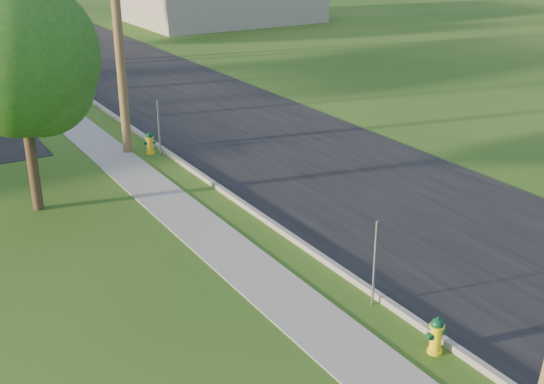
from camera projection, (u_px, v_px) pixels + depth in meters
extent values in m
cube|color=black|center=(360.00, 185.00, 21.56)|extent=(8.00, 120.00, 0.02)
cube|color=gray|center=(251.00, 209.00, 19.59)|extent=(0.15, 120.00, 0.15)
cube|color=gray|center=(196.00, 224.00, 18.77)|extent=(1.50, 120.00, 0.03)
cylinder|color=brown|center=(116.00, 13.00, 22.79)|extent=(0.32, 0.32, 9.80)
cube|color=gray|center=(375.00, 264.00, 14.54)|extent=(0.05, 0.04, 2.00)
cube|color=gray|center=(159.00, 129.00, 23.87)|extent=(0.05, 0.04, 2.00)
cube|color=gray|center=(62.00, 68.00, 33.52)|extent=(0.05, 0.04, 2.00)
cylinder|color=#3D2D1C|center=(31.00, 153.00, 19.18)|extent=(0.30, 0.30, 3.40)
sphere|color=#22511D|center=(18.00, 57.00, 18.16)|extent=(4.35, 4.35, 4.35)
sphere|color=#22511D|center=(39.00, 82.00, 18.37)|extent=(2.99, 2.99, 2.99)
cylinder|color=yellow|center=(435.00, 351.00, 13.25)|extent=(0.30, 0.30, 0.06)
cylinder|color=yellow|center=(436.00, 338.00, 13.14)|extent=(0.23, 0.23, 0.64)
cylinder|color=yellow|center=(437.00, 326.00, 13.04)|extent=(0.30, 0.30, 0.04)
sphere|color=#0A3C20|center=(437.00, 324.00, 13.03)|extent=(0.24, 0.24, 0.24)
cylinder|color=#0A3C20|center=(438.00, 319.00, 12.98)|extent=(0.05, 0.05, 0.06)
cylinder|color=#0A3C20|center=(441.00, 339.00, 12.99)|extent=(0.14, 0.14, 0.12)
cylinder|color=#0A3C20|center=(430.00, 336.00, 13.06)|extent=(0.12, 0.11, 0.10)
cylinder|color=#0A3C20|center=(443.00, 333.00, 13.17)|extent=(0.12, 0.11, 0.10)
cylinder|color=yellow|center=(150.00, 153.00, 24.44)|extent=(0.30, 0.30, 0.06)
cylinder|color=yellow|center=(150.00, 145.00, 24.33)|extent=(0.24, 0.24, 0.65)
cylinder|color=yellow|center=(149.00, 137.00, 24.22)|extent=(0.30, 0.30, 0.04)
sphere|color=#04381D|center=(149.00, 136.00, 24.21)|extent=(0.25, 0.25, 0.25)
cylinder|color=#04381D|center=(149.00, 133.00, 24.16)|extent=(0.05, 0.05, 0.06)
cylinder|color=#04381D|center=(150.00, 144.00, 24.16)|extent=(0.15, 0.15, 0.12)
cylinder|color=#04381D|center=(145.00, 143.00, 24.25)|extent=(0.13, 0.12, 0.10)
cylinder|color=#04381D|center=(154.00, 142.00, 24.34)|extent=(0.13, 0.12, 0.10)
cylinder|color=#DDB000|center=(55.00, 85.00, 34.46)|extent=(0.28, 0.28, 0.06)
cylinder|color=#DDB000|center=(54.00, 79.00, 34.36)|extent=(0.22, 0.22, 0.61)
cylinder|color=#DDB000|center=(54.00, 74.00, 34.26)|extent=(0.28, 0.28, 0.04)
sphere|color=#0D3314|center=(53.00, 73.00, 34.24)|extent=(0.23, 0.23, 0.23)
cylinder|color=#0D3314|center=(53.00, 71.00, 34.20)|extent=(0.05, 0.05, 0.06)
cylinder|color=#0D3314|center=(56.00, 78.00, 34.25)|extent=(0.15, 0.15, 0.11)
cylinder|color=#0D3314|center=(52.00, 78.00, 34.22)|extent=(0.13, 0.12, 0.09)
cylinder|color=#0D3314|center=(56.00, 77.00, 34.43)|extent=(0.13, 0.12, 0.09)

